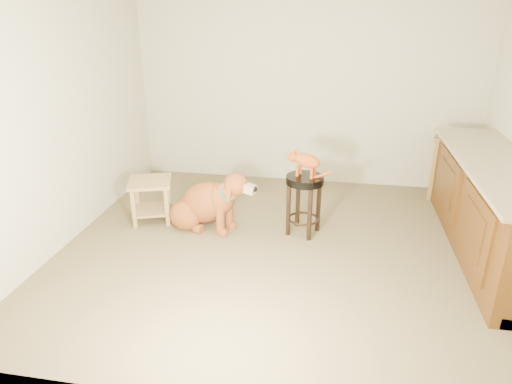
% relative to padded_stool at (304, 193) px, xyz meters
% --- Properties ---
extents(floor, '(4.50, 4.00, 0.01)m').
position_rel_padded_stool_xyz_m(floor, '(-0.13, -0.39, -0.46)').
color(floor, brown).
rests_on(floor, ground).
extents(room_shell, '(4.54, 4.04, 2.62)m').
position_rel_padded_stool_xyz_m(room_shell, '(-0.13, -0.39, 1.22)').
color(room_shell, '#BAB695').
rests_on(room_shell, ground).
extents(cabinet_run, '(0.70, 2.56, 0.94)m').
position_rel_padded_stool_xyz_m(cabinet_run, '(1.82, -0.09, -0.02)').
color(cabinet_run, '#4D2C0D').
rests_on(cabinet_run, ground).
extents(padded_stool, '(0.43, 0.43, 0.65)m').
position_rel_padded_stool_xyz_m(padded_stool, '(0.00, 0.00, 0.00)').
color(padded_stool, black).
rests_on(padded_stool, ground).
extents(wood_stool, '(0.55, 0.55, 0.81)m').
position_rel_padded_stool_xyz_m(wood_stool, '(1.72, 1.31, -0.04)').
color(wood_stool, brown).
rests_on(wood_stool, ground).
extents(side_table, '(0.58, 0.58, 0.48)m').
position_rel_padded_stool_xyz_m(side_table, '(-1.72, 0.02, -0.15)').
color(side_table, olive).
rests_on(side_table, ground).
extents(golden_retriever, '(1.12, 0.68, 0.74)m').
position_rel_padded_stool_xyz_m(golden_retriever, '(-1.06, -0.05, -0.18)').
color(golden_retriever, brown).
rests_on(golden_retriever, ground).
extents(tabby_kitten, '(0.48, 0.23, 0.30)m').
position_rel_padded_stool_xyz_m(tabby_kitten, '(-0.01, 0.00, 0.35)').
color(tabby_kitten, '#933B0E').
rests_on(tabby_kitten, padded_stool).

